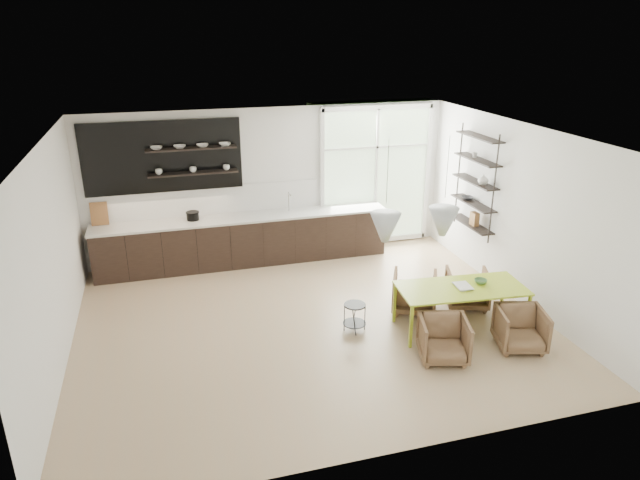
{
  "coord_description": "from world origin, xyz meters",
  "views": [
    {
      "loc": [
        -2.01,
        -7.51,
        4.33
      ],
      "look_at": [
        0.31,
        0.6,
        1.12
      ],
      "focal_mm": 32.0,
      "sensor_mm": 36.0,
      "label": 1
    }
  ],
  "objects_px": {
    "armchair_back_right": "(467,288)",
    "wire_stool": "(355,314)",
    "armchair_back_left": "(414,292)",
    "armchair_front_left": "(444,339)",
    "dining_table": "(461,290)",
    "armchair_front_right": "(521,329)"
  },
  "relations": [
    {
      "from": "dining_table",
      "to": "armchair_back_right",
      "type": "relative_size",
      "value": 2.91
    },
    {
      "from": "armchair_back_right",
      "to": "wire_stool",
      "type": "bearing_deg",
      "value": 27.29
    },
    {
      "from": "armchair_back_left",
      "to": "armchair_front_left",
      "type": "height_order",
      "value": "armchair_back_left"
    },
    {
      "from": "wire_stool",
      "to": "armchair_back_left",
      "type": "bearing_deg",
      "value": 17.76
    },
    {
      "from": "dining_table",
      "to": "armchair_front_right",
      "type": "height_order",
      "value": "dining_table"
    },
    {
      "from": "armchair_back_right",
      "to": "armchair_front_right",
      "type": "bearing_deg",
      "value": 112.22
    },
    {
      "from": "wire_stool",
      "to": "armchair_back_right",
      "type": "bearing_deg",
      "value": 7.72
    },
    {
      "from": "armchair_back_left",
      "to": "armchair_back_right",
      "type": "bearing_deg",
      "value": -159.49
    },
    {
      "from": "armchair_front_left",
      "to": "wire_stool",
      "type": "height_order",
      "value": "armchair_front_left"
    },
    {
      "from": "armchair_back_right",
      "to": "armchair_front_left",
      "type": "distance_m",
      "value": 1.74
    },
    {
      "from": "dining_table",
      "to": "armchair_back_left",
      "type": "relative_size",
      "value": 2.79
    },
    {
      "from": "armchair_front_left",
      "to": "wire_stool",
      "type": "bearing_deg",
      "value": 147.19
    },
    {
      "from": "armchair_back_right",
      "to": "dining_table",
      "type": "bearing_deg",
      "value": 72.06
    },
    {
      "from": "armchair_front_right",
      "to": "wire_stool",
      "type": "distance_m",
      "value": 2.37
    },
    {
      "from": "armchair_back_right",
      "to": "wire_stool",
      "type": "height_order",
      "value": "armchair_back_right"
    },
    {
      "from": "armchair_back_left",
      "to": "wire_stool",
      "type": "relative_size",
      "value": 1.59
    },
    {
      "from": "wire_stool",
      "to": "dining_table",
      "type": "bearing_deg",
      "value": -13.58
    },
    {
      "from": "armchair_back_left",
      "to": "armchair_front_left",
      "type": "xyz_separation_m",
      "value": [
        -0.22,
        -1.42,
        -0.02
      ]
    },
    {
      "from": "dining_table",
      "to": "armchair_back_left",
      "type": "distance_m",
      "value": 0.9
    },
    {
      "from": "armchair_front_left",
      "to": "wire_stool",
      "type": "relative_size",
      "value": 1.5
    },
    {
      "from": "dining_table",
      "to": "armchair_back_left",
      "type": "bearing_deg",
      "value": 123.87
    },
    {
      "from": "armchair_back_right",
      "to": "wire_stool",
      "type": "xyz_separation_m",
      "value": [
        -2.03,
        -0.28,
        -0.02
      ]
    }
  ]
}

